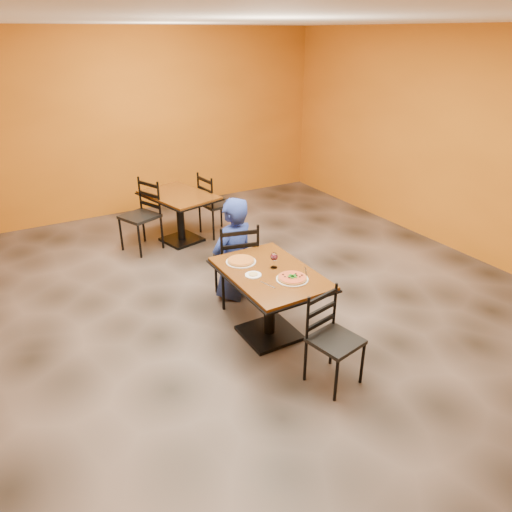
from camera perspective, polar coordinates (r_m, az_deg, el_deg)
floor at (r=5.42m, az=-1.17°, el=-6.84°), size 7.00×8.00×0.01m
ceiling at (r=4.59m, az=-1.54°, el=26.73°), size 7.00×8.00×0.01m
wall_back at (r=8.44m, az=-14.99°, el=15.11°), size 7.00×0.01×3.00m
wall_right at (r=7.11m, az=24.83°, el=11.85°), size 0.01×8.00×3.00m
table_main at (r=4.77m, az=1.68°, el=-3.96°), size 0.83×1.23×0.75m
table_second at (r=7.12m, az=-9.22°, el=5.91°), size 1.04×1.31×0.75m
chair_main_near at (r=4.27m, az=9.58°, el=-10.13°), size 0.47×0.47×0.88m
chair_main_far at (r=5.47m, az=-2.43°, el=-0.56°), size 0.55×0.55×1.00m
chair_second_left at (r=6.96m, az=-13.87°, el=4.62°), size 0.60×0.60×1.01m
chair_second_right at (r=7.37m, az=-4.75°, el=6.28°), size 0.49×0.49×0.98m
diner at (r=5.52m, az=-2.78°, el=0.98°), size 0.70×0.55×1.23m
plate_main at (r=4.54m, az=4.40°, el=-2.80°), size 0.31×0.31×0.01m
pizza_main at (r=4.53m, az=4.41°, el=-2.63°), size 0.28×0.28×0.02m
plate_far at (r=4.86m, az=-1.83°, el=-0.69°), size 0.31×0.31×0.01m
pizza_far at (r=4.86m, az=-1.83°, el=-0.53°), size 0.28×0.28×0.02m
side_plate at (r=4.60m, az=-0.34°, el=-2.31°), size 0.16×0.16×0.01m
dip at (r=4.60m, az=-0.34°, el=-2.21°), size 0.09×0.09×0.01m
wine_glass at (r=4.71m, az=2.19°, el=-0.44°), size 0.08×0.08×0.18m
fork at (r=4.44m, az=1.41°, el=-3.48°), size 0.07×0.19×0.00m
knife at (r=4.69m, az=6.06°, el=-1.94°), size 0.12×0.19×0.00m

